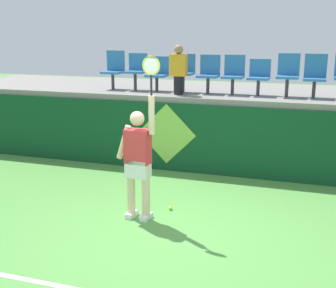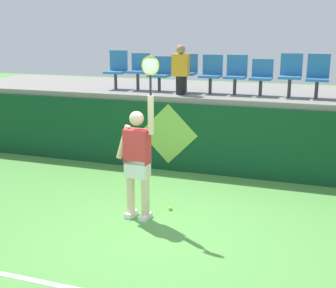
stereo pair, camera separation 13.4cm
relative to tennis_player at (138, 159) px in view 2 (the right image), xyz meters
The scene contains 16 objects.
ground_plane 1.20m from the tennis_player, 37.60° to the right, with size 40.00×40.00×0.00m, color #519342.
court_back_wall 2.67m from the tennis_player, 77.98° to the left, with size 13.45×0.20×1.44m, color #0F4223.
spectator_platform 4.14m from the tennis_player, 82.23° to the left, with size 13.45×3.02×0.12m, color gray.
tennis_player is the anchor object (origin of this frame).
tennis_ball 1.11m from the tennis_player, 50.97° to the left, with size 0.07×0.07×0.07m, color #D1E533.
stadium_chair_0 4.07m from the tennis_player, 119.64° to the left, with size 0.44×0.42×0.87m.
stadium_chair_1 3.83m from the tennis_player, 112.16° to the left, with size 0.44×0.42×0.82m.
stadium_chair_2 3.66m from the tennis_player, 104.31° to the left, with size 0.44×0.42×0.76m.
stadium_chair_3 3.58m from the tennis_player, 94.35° to the left, with size 0.44×0.42×0.83m.
stadium_chair_4 3.58m from the tennis_player, 84.98° to the left, with size 0.44×0.42×0.82m.
stadium_chair_5 3.66m from the tennis_player, 76.29° to the left, with size 0.44×0.42×0.82m.
stadium_chair_6 3.80m from the tennis_player, 68.05° to the left, with size 0.44×0.42×0.74m.
stadium_chair_7 4.07m from the tennis_player, 60.24° to the left, with size 0.44×0.42×0.87m.
stadium_chair_8 4.35m from the tennis_player, 54.03° to the left, with size 0.44×0.42×0.87m.
spectator_1 3.20m from the tennis_player, 94.96° to the left, with size 0.34×0.20×1.04m.
wall_signage_mount 2.71m from the tennis_player, 98.34° to the left, with size 1.27×0.01×1.43m.
Camera 2 is at (2.05, -5.67, 2.90)m, focal length 48.02 mm.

